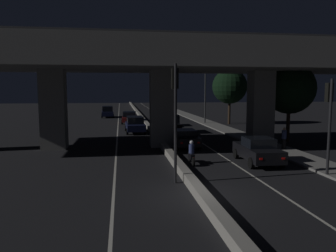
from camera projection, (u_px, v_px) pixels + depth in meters
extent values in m
plane|color=black|center=(199.00, 196.00, 13.50)|extent=(200.00, 200.00, 0.00)
cube|color=beige|center=(118.00, 120.00, 47.43)|extent=(0.12, 126.00, 0.00)
cube|color=beige|center=(166.00, 120.00, 48.43)|extent=(0.12, 126.00, 0.00)
cube|color=gray|center=(142.00, 119.00, 47.91)|extent=(0.47, 126.00, 0.42)
cube|color=gray|center=(210.00, 124.00, 42.21)|extent=(2.27, 126.00, 0.13)
cube|color=gray|center=(53.00, 110.00, 24.12)|extent=(1.77, 1.50, 5.88)
cube|color=gray|center=(261.00, 108.00, 26.42)|extent=(1.77, 1.50, 5.88)
cube|color=gray|center=(162.00, 109.00, 25.27)|extent=(1.77, 1.50, 5.88)
cube|color=gray|center=(162.00, 56.00, 24.83)|extent=(35.75, 9.06, 2.05)
cube|color=#333335|center=(162.00, 37.00, 24.67)|extent=(35.75, 0.40, 0.90)
cylinder|color=black|center=(176.00, 124.00, 15.17)|extent=(0.14, 0.14, 5.58)
cube|color=black|center=(175.00, 79.00, 15.12)|extent=(0.30, 0.28, 0.95)
sphere|color=black|center=(174.00, 72.00, 15.23)|extent=(0.18, 0.18, 0.18)
sphere|color=black|center=(174.00, 79.00, 15.27)|extent=(0.18, 0.18, 0.18)
sphere|color=green|center=(174.00, 85.00, 15.30)|extent=(0.18, 0.18, 0.18)
cylinder|color=black|center=(329.00, 128.00, 16.32)|extent=(0.14, 0.14, 4.93)
cube|color=black|center=(329.00, 92.00, 16.30)|extent=(0.30, 0.28, 0.95)
sphere|color=black|center=(328.00, 86.00, 16.42)|extent=(0.18, 0.18, 0.18)
sphere|color=black|center=(327.00, 92.00, 16.45)|extent=(0.18, 0.18, 0.18)
sphere|color=green|center=(327.00, 98.00, 16.48)|extent=(0.18, 0.18, 0.18)
cylinder|color=#2D2D30|center=(205.00, 94.00, 42.30)|extent=(0.18, 0.18, 7.66)
cylinder|color=#2D2D30|center=(200.00, 65.00, 41.79)|extent=(1.50, 0.10, 0.10)
ellipsoid|color=#F2B759|center=(194.00, 66.00, 41.69)|extent=(0.56, 0.32, 0.24)
cube|color=black|center=(258.00, 152.00, 19.64)|extent=(1.97, 4.28, 0.70)
cube|color=black|center=(259.00, 142.00, 19.46)|extent=(1.65, 1.75, 0.55)
cylinder|color=black|center=(236.00, 154.00, 20.96)|extent=(0.23, 0.65, 0.64)
cylinder|color=black|center=(263.00, 153.00, 21.14)|extent=(0.23, 0.65, 0.64)
cylinder|color=black|center=(251.00, 163.00, 18.21)|extent=(0.23, 0.65, 0.64)
cylinder|color=black|center=(282.00, 162.00, 18.39)|extent=(0.23, 0.65, 0.64)
cube|color=red|center=(261.00, 159.00, 17.48)|extent=(0.18, 0.04, 0.11)
cube|color=red|center=(284.00, 158.00, 17.61)|extent=(0.18, 0.04, 0.11)
cube|color=black|center=(184.00, 139.00, 25.28)|extent=(1.78, 4.09, 0.61)
cube|color=black|center=(185.00, 133.00, 25.02)|extent=(1.56, 1.97, 0.46)
cylinder|color=black|center=(171.00, 141.00, 26.51)|extent=(0.20, 0.59, 0.58)
cylinder|color=black|center=(191.00, 140.00, 26.77)|extent=(0.20, 0.59, 0.58)
cylinder|color=black|center=(177.00, 146.00, 23.87)|extent=(0.20, 0.59, 0.58)
cylinder|color=black|center=(200.00, 146.00, 24.12)|extent=(0.20, 0.59, 0.58)
cube|color=red|center=(182.00, 143.00, 23.17)|extent=(0.18, 0.03, 0.11)
cube|color=red|center=(199.00, 143.00, 23.36)|extent=(0.18, 0.03, 0.11)
cube|color=black|center=(170.00, 126.00, 33.43)|extent=(1.78, 4.48, 0.74)
cube|color=black|center=(170.00, 118.00, 33.45)|extent=(1.54, 3.23, 0.86)
cylinder|color=black|center=(160.00, 128.00, 34.77)|extent=(0.22, 0.66, 0.65)
cylinder|color=black|center=(175.00, 128.00, 35.04)|extent=(0.22, 0.66, 0.65)
cylinder|color=black|center=(164.00, 132.00, 31.90)|extent=(0.22, 0.66, 0.65)
cylinder|color=black|center=(180.00, 131.00, 32.18)|extent=(0.22, 0.66, 0.65)
cube|color=red|center=(168.00, 128.00, 31.15)|extent=(0.18, 0.03, 0.11)
cube|color=red|center=(180.00, 128.00, 31.34)|extent=(0.18, 0.03, 0.11)
cube|color=gray|center=(161.00, 121.00, 40.09)|extent=(1.83, 4.61, 0.65)
cube|color=black|center=(161.00, 115.00, 40.01)|extent=(1.58, 2.78, 0.73)
cylinder|color=black|center=(153.00, 122.00, 41.51)|extent=(0.21, 0.60, 0.59)
cylinder|color=black|center=(166.00, 122.00, 41.71)|extent=(0.21, 0.60, 0.59)
cylinder|color=black|center=(155.00, 125.00, 38.53)|extent=(0.21, 0.60, 0.59)
cylinder|color=black|center=(169.00, 125.00, 38.74)|extent=(0.21, 0.60, 0.59)
cube|color=red|center=(158.00, 122.00, 37.75)|extent=(0.18, 0.03, 0.11)
cube|color=red|center=(168.00, 122.00, 37.89)|extent=(0.18, 0.03, 0.11)
cube|color=#141938|center=(135.00, 126.00, 33.72)|extent=(1.94, 4.68, 0.65)
cube|color=black|center=(135.00, 120.00, 33.65)|extent=(1.67, 2.82, 0.69)
cylinder|color=black|center=(145.00, 131.00, 32.42)|extent=(0.22, 0.65, 0.65)
cylinder|color=black|center=(127.00, 131.00, 32.11)|extent=(0.22, 0.65, 0.65)
cylinder|color=black|center=(142.00, 128.00, 35.41)|extent=(0.22, 0.65, 0.65)
cylinder|color=black|center=(126.00, 128.00, 35.10)|extent=(0.22, 0.65, 0.65)
cube|color=white|center=(139.00, 125.00, 36.12)|extent=(0.18, 0.04, 0.11)
cube|color=white|center=(128.00, 125.00, 35.90)|extent=(0.18, 0.04, 0.11)
cube|color=#591414|center=(130.00, 119.00, 43.35)|extent=(2.09, 4.62, 0.58)
cube|color=black|center=(130.00, 114.00, 43.28)|extent=(1.78, 2.80, 0.65)
cylinder|color=black|center=(137.00, 122.00, 41.99)|extent=(0.23, 0.60, 0.59)
cylinder|color=black|center=(122.00, 122.00, 41.81)|extent=(0.23, 0.60, 0.59)
cylinder|color=black|center=(137.00, 120.00, 44.96)|extent=(0.23, 0.60, 0.59)
cylinder|color=black|center=(123.00, 120.00, 44.78)|extent=(0.23, 0.60, 0.59)
cube|color=white|center=(135.00, 118.00, 45.68)|extent=(0.18, 0.04, 0.11)
cube|color=white|center=(125.00, 118.00, 45.55)|extent=(0.18, 0.04, 0.11)
cube|color=#141938|center=(108.00, 113.00, 52.44)|extent=(1.98, 4.28, 0.68)
cube|color=black|center=(107.00, 109.00, 52.26)|extent=(1.71, 3.10, 0.82)
cylinder|color=black|center=(113.00, 116.00, 51.29)|extent=(0.23, 0.63, 0.62)
cylinder|color=black|center=(102.00, 116.00, 50.96)|extent=(0.23, 0.63, 0.62)
cylinder|color=black|center=(113.00, 115.00, 54.00)|extent=(0.23, 0.63, 0.62)
cylinder|color=black|center=(102.00, 115.00, 53.67)|extent=(0.23, 0.63, 0.62)
cube|color=white|center=(111.00, 113.00, 54.63)|extent=(0.18, 0.04, 0.11)
cube|color=white|center=(104.00, 113.00, 54.40)|extent=(0.18, 0.04, 0.11)
cylinder|color=black|center=(190.00, 157.00, 20.05)|extent=(0.09, 0.53, 0.53)
cylinder|color=black|center=(193.00, 162.00, 18.85)|extent=(0.11, 0.53, 0.53)
cube|color=black|center=(191.00, 156.00, 19.43)|extent=(0.26, 0.93, 0.32)
cylinder|color=navy|center=(192.00, 149.00, 19.38)|extent=(0.33, 0.33, 0.53)
sphere|color=silver|center=(192.00, 142.00, 19.34)|extent=(0.24, 0.24, 0.24)
cube|color=red|center=(194.00, 158.00, 18.77)|extent=(0.08, 0.03, 0.08)
cylinder|color=black|center=(169.00, 138.00, 27.64)|extent=(0.11, 0.59, 0.59)
cylinder|color=black|center=(170.00, 141.00, 26.37)|extent=(0.13, 0.59, 0.59)
cube|color=maroon|center=(169.00, 137.00, 26.98)|extent=(0.29, 0.99, 0.32)
cylinder|color=#26593F|center=(169.00, 132.00, 26.93)|extent=(0.34, 0.34, 0.59)
sphere|color=silver|center=(169.00, 127.00, 26.88)|extent=(0.24, 0.24, 0.24)
cube|color=red|center=(170.00, 138.00, 26.29)|extent=(0.08, 0.03, 0.08)
cylinder|color=black|center=(157.00, 127.00, 35.68)|extent=(0.12, 0.61, 0.61)
cylinder|color=black|center=(159.00, 129.00, 34.42)|extent=(0.14, 0.61, 0.61)
cube|color=navy|center=(158.00, 126.00, 35.02)|extent=(0.30, 0.99, 0.32)
cylinder|color=navy|center=(158.00, 122.00, 34.98)|extent=(0.34, 0.34, 0.46)
sphere|color=black|center=(158.00, 119.00, 34.94)|extent=(0.24, 0.24, 0.24)
cube|color=red|center=(159.00, 127.00, 34.35)|extent=(0.08, 0.03, 0.08)
cylinder|color=black|center=(284.00, 144.00, 23.60)|extent=(0.29, 0.29, 0.75)
cylinder|color=navy|center=(284.00, 135.00, 23.53)|extent=(0.34, 0.34, 0.62)
sphere|color=tan|center=(284.00, 129.00, 23.48)|extent=(0.20, 0.20, 0.20)
cylinder|color=#38281C|center=(288.00, 125.00, 27.56)|extent=(0.30, 0.30, 2.91)
sphere|color=black|center=(289.00, 88.00, 27.23)|extent=(4.25, 4.25, 4.25)
cylinder|color=#2D2116|center=(229.00, 112.00, 41.97)|extent=(0.32, 0.32, 3.17)
sphere|color=black|center=(230.00, 86.00, 41.62)|extent=(4.43, 4.43, 4.43)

